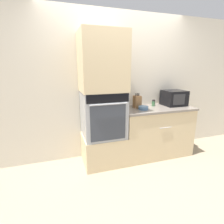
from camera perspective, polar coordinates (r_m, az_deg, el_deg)
ground_plane at (r=3.00m, az=5.41°, el=-17.53°), size 12.00×12.00×0.00m
wall_back at (r=3.15m, az=1.38°, el=8.31°), size 8.00×0.05×2.50m
oven_cabinet_base at (r=3.03m, az=-2.81°, el=-11.89°), size 0.68×0.60×0.48m
wall_oven at (r=2.81m, az=-2.94°, el=-0.68°), size 0.65×0.64×0.74m
oven_cabinet_upper at (r=2.72m, az=-3.19°, el=15.95°), size 0.68×0.60×0.88m
counter_unit at (r=3.32m, az=13.80°, el=-6.05°), size 1.30×0.63×0.89m
microwave at (r=3.45m, az=19.56°, el=4.36°), size 0.39×0.36×0.28m
knife_block at (r=3.09m, az=8.20°, el=3.35°), size 0.11×0.13×0.26m
bowl at (r=2.97m, az=10.18°, el=1.33°), size 0.17×0.17×0.06m
condiment_jar_near at (r=2.98m, az=4.35°, el=1.59°), size 0.04×0.04×0.06m
condiment_jar_mid at (r=3.14m, az=4.67°, el=2.57°), size 0.05×0.05×0.10m
condiment_jar_far at (r=3.29m, az=13.35°, el=2.89°), size 0.06×0.06×0.11m
condiment_jar_back at (r=3.13m, az=3.29°, el=2.48°), size 0.04×0.04×0.10m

